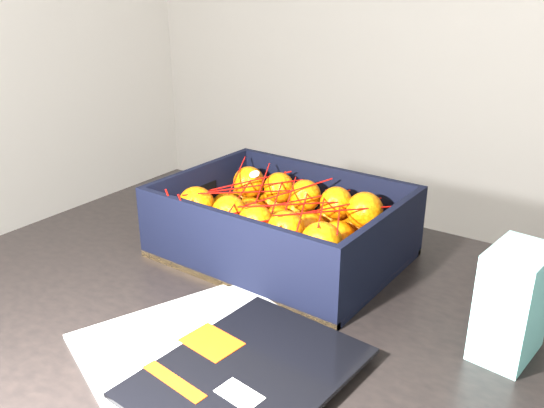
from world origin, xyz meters
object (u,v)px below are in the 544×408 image
Objects in this scene: magazine_stack at (212,353)px; produce_crate at (282,234)px; table at (285,356)px; retail_carton at (512,303)px.

produce_crate is at bearing 108.44° from magazine_stack.
table is 0.20m from magazine_stack.
retail_carton is (0.41, -0.06, 0.03)m from produce_crate.
table is at bearing -161.31° from retail_carton.
table is 3.01× the size of produce_crate.
retail_carton reaches higher than magazine_stack.
magazine_stack is 0.93× the size of produce_crate.
table is 0.36m from retail_carton.
produce_crate is at bearing 177.28° from retail_carton.
produce_crate is (-0.10, 0.30, 0.03)m from magazine_stack.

